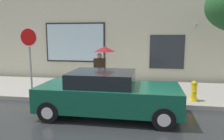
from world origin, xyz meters
TOP-DOWN VIEW (x-y plane):
  - ground_plane at (0.00, 0.00)m, footprint 60.00×60.00m
  - sidewalk at (0.00, 3.00)m, footprint 20.00×4.00m
  - building_facade at (-0.03, 5.50)m, footprint 20.00×0.67m
  - parked_car at (-0.27, -0.03)m, footprint 4.42×1.96m
  - fire_hydrant at (2.68, 1.64)m, footprint 0.30×0.44m
  - pedestrian_with_umbrella at (-0.96, 2.47)m, footprint 0.92×0.91m
  - stop_sign at (-3.68, 1.34)m, footprint 0.76×0.10m

SIDE VIEW (x-z plane):
  - ground_plane at x=0.00m, z-range 0.00..0.00m
  - sidewalk at x=0.00m, z-range 0.00..0.15m
  - fire_hydrant at x=2.68m, z-range 0.14..0.89m
  - parked_car at x=-0.27m, z-range 0.00..1.43m
  - pedestrian_with_umbrella at x=-0.96m, z-range 0.69..2.64m
  - stop_sign at x=-3.68m, z-range 0.71..3.44m
  - building_facade at x=-0.03m, z-range -0.02..6.98m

